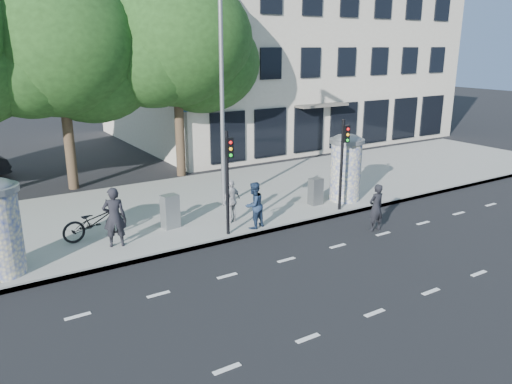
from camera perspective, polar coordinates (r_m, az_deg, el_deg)
ground at (r=13.90m, az=6.89°, el=-9.72°), size 120.00×120.00×0.00m
sidewalk at (r=19.82m, az=-6.82°, el=-1.40°), size 40.00×8.00×0.15m
curb at (r=16.53m, az=-0.86°, el=-4.95°), size 40.00×0.10×0.16m
lane_dash_near at (r=12.48m, az=13.40°, el=-13.29°), size 32.00×0.12×0.01m
lane_dash_far at (r=14.90m, az=3.49°, el=-7.75°), size 32.00×0.12×0.01m
ad_column_right at (r=19.98m, az=10.22°, el=2.96°), size 1.36×1.36×2.65m
traffic_pole_near at (r=15.78m, az=-3.22°, el=2.21°), size 0.22×0.31×3.40m
traffic_pole_far at (r=18.52m, az=9.91°, el=4.12°), size 0.22×0.31×3.40m
street_lamp at (r=18.51m, az=-3.85°, el=12.34°), size 0.25×0.93×8.00m
tree_near_left at (r=22.76m, az=-21.60°, el=15.23°), size 6.80×6.80×8.97m
tree_center at (r=23.88m, az=-9.16°, el=16.73°), size 7.00×7.00×9.30m
building at (r=35.71m, az=1.93°, el=16.23°), size 20.30×15.85×12.00m
ped_b at (r=15.75m, az=-15.89°, el=-2.78°), size 0.78×0.61×1.88m
ped_c at (r=16.72m, az=-0.24°, el=-1.53°), size 0.92×0.81×1.59m
ped_e at (r=17.30m, az=-2.83°, el=-1.01°), size 1.04×0.83×1.55m
man_road at (r=17.38m, az=13.56°, el=-1.73°), size 0.60×0.40×1.64m
bicycle at (r=16.73m, az=-17.93°, el=-3.22°), size 0.98×2.18×1.10m
cabinet_left at (r=17.05m, az=-9.79°, el=-2.20°), size 0.60×0.47×1.15m
cabinet_right at (r=19.41m, az=6.83°, el=0.06°), size 0.51×0.38×1.04m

